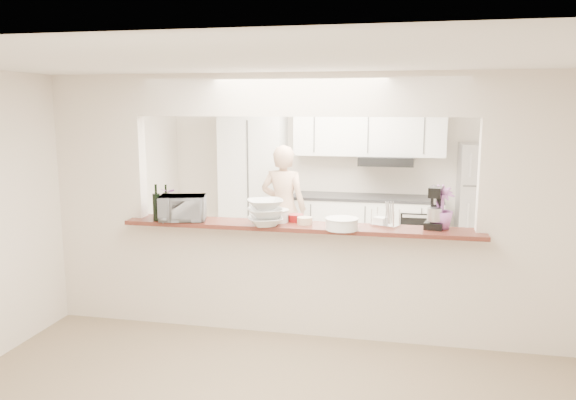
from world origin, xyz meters
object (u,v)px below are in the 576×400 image
(stand_mixer, at_px, (436,209))
(refrigerator, at_px, (486,207))
(toaster_oven, at_px, (183,208))
(person, at_px, (284,209))

(stand_mixer, bearing_deg, refrigerator, 72.87)
(toaster_oven, xyz_separation_m, stand_mixer, (2.40, 0.16, 0.05))
(refrigerator, distance_m, person, 2.73)
(refrigerator, bearing_deg, stand_mixer, -107.13)
(stand_mixer, xyz_separation_m, person, (-1.85, 1.94, -0.42))
(refrigerator, relative_size, stand_mixer, 4.43)
(refrigerator, height_order, stand_mixer, refrigerator)
(refrigerator, height_order, toaster_oven, refrigerator)
(refrigerator, xyz_separation_m, stand_mixer, (-0.80, -2.59, 0.41))
(toaster_oven, relative_size, person, 0.26)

